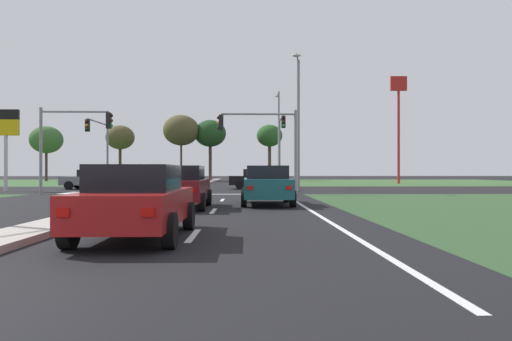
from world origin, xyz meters
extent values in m
plane|color=black|center=(0.00, 30.00, 0.00)|extent=(200.00, 200.00, 0.00)
cube|color=#385B2D|center=(-25.50, 54.50, 0.00)|extent=(35.00, 35.00, 0.01)
cube|color=#385B2D|center=(25.50, 54.50, 0.00)|extent=(35.00, 35.00, 0.01)
cube|color=#ADA89E|center=(0.00, 11.00, 0.07)|extent=(1.20, 22.00, 0.14)
cube|color=gray|center=(0.00, 55.00, 0.07)|extent=(1.20, 36.00, 0.14)
cube|color=silver|center=(3.50, 5.48, 0.01)|extent=(0.14, 2.00, 0.01)
cube|color=silver|center=(3.50, 11.48, 0.01)|extent=(0.14, 2.00, 0.01)
cube|color=silver|center=(3.50, 17.48, 0.01)|extent=(0.14, 2.00, 0.01)
cube|color=silver|center=(6.85, 12.00, 0.01)|extent=(0.14, 24.00, 0.01)
cube|color=silver|center=(3.80, 23.00, 0.01)|extent=(6.40, 0.50, 0.01)
cube|color=silver|center=(-6.40, 24.80, 0.01)|extent=(0.70, 2.80, 0.01)
cube|color=silver|center=(-5.25, 24.80, 0.01)|extent=(0.70, 2.80, 0.01)
cube|color=silver|center=(-4.10, 24.80, 0.01)|extent=(0.70, 2.80, 0.01)
cube|color=silver|center=(-2.95, 24.80, 0.01)|extent=(0.70, 2.80, 0.01)
cube|color=silver|center=(-1.80, 24.80, 0.01)|extent=(0.70, 2.80, 0.01)
cube|color=#BCAD8E|center=(-2.28, 52.17, 0.71)|extent=(1.75, 4.13, 0.78)
cube|color=black|center=(-2.28, 52.32, 1.36)|extent=(1.54, 1.90, 0.52)
cube|color=red|center=(-1.61, 54.25, 0.79)|extent=(0.20, 0.04, 0.14)
cube|color=red|center=(-2.94, 54.25, 0.79)|extent=(0.20, 0.04, 0.14)
cylinder|color=black|center=(-1.40, 50.84, 0.32)|extent=(0.22, 0.64, 0.64)
cylinder|color=black|center=(-3.15, 50.84, 0.32)|extent=(0.22, 0.64, 0.64)
cylinder|color=black|center=(-1.40, 53.49, 0.32)|extent=(0.22, 0.64, 0.64)
cylinder|color=black|center=(-3.15, 53.49, 0.32)|extent=(0.22, 0.64, 0.64)
cube|color=slate|center=(-7.10, 30.93, 0.64)|extent=(4.29, 1.88, 0.64)
cube|color=black|center=(-6.95, 30.93, 1.22)|extent=(1.97, 1.65, 0.52)
cube|color=red|center=(-4.93, 30.21, 0.71)|extent=(0.04, 0.20, 0.14)
cube|color=red|center=(-4.93, 31.64, 0.71)|extent=(0.04, 0.20, 0.14)
cylinder|color=black|center=(-8.47, 29.99, 0.32)|extent=(0.64, 0.22, 0.64)
cylinder|color=black|center=(-8.47, 31.87, 0.32)|extent=(0.64, 0.22, 0.64)
cylinder|color=black|center=(-5.73, 29.99, 0.32)|extent=(0.64, 0.22, 0.64)
cylinder|color=black|center=(-5.73, 31.87, 0.32)|extent=(0.64, 0.22, 0.64)
cube|color=black|center=(5.60, 31.00, 0.67)|extent=(4.52, 1.83, 0.69)
cube|color=black|center=(5.45, 31.00, 1.27)|extent=(2.08, 1.61, 0.52)
cube|color=red|center=(3.33, 31.69, 0.73)|extent=(0.04, 0.20, 0.14)
cube|color=red|center=(3.33, 30.30, 0.73)|extent=(0.04, 0.20, 0.14)
cylinder|color=black|center=(7.05, 31.91, 0.32)|extent=(0.64, 0.22, 0.64)
cylinder|color=black|center=(7.05, 30.08, 0.32)|extent=(0.64, 0.22, 0.64)
cylinder|color=black|center=(4.16, 31.91, 0.32)|extent=(0.64, 0.22, 0.64)
cylinder|color=black|center=(4.16, 30.08, 0.32)|extent=(0.64, 0.22, 0.64)
cube|color=maroon|center=(2.20, 12.76, 0.68)|extent=(1.84, 4.34, 0.72)
cube|color=black|center=(2.20, 12.61, 1.30)|extent=(1.62, 1.99, 0.52)
cube|color=red|center=(1.50, 10.57, 0.75)|extent=(0.20, 0.04, 0.14)
cube|color=red|center=(2.90, 10.57, 0.75)|extent=(0.20, 0.04, 0.14)
cylinder|color=black|center=(1.28, 14.15, 0.32)|extent=(0.22, 0.64, 0.64)
cylinder|color=black|center=(3.12, 14.15, 0.32)|extent=(0.22, 0.64, 0.64)
cylinder|color=black|center=(1.28, 11.37, 0.32)|extent=(0.22, 0.64, 0.64)
cylinder|color=black|center=(3.12, 11.37, 0.32)|extent=(0.22, 0.64, 0.64)
cube|color=#19565B|center=(5.46, 14.55, 0.69)|extent=(1.85, 4.49, 0.74)
cube|color=black|center=(5.46, 14.40, 1.32)|extent=(1.63, 2.06, 0.52)
cube|color=red|center=(4.76, 12.29, 0.77)|extent=(0.20, 0.04, 0.14)
cube|color=red|center=(6.16, 12.29, 0.77)|extent=(0.20, 0.04, 0.14)
cylinder|color=black|center=(4.54, 15.99, 0.32)|extent=(0.22, 0.64, 0.64)
cylinder|color=black|center=(6.39, 15.99, 0.32)|extent=(0.22, 0.64, 0.64)
cylinder|color=black|center=(4.54, 13.12, 0.32)|extent=(0.22, 0.64, 0.64)
cylinder|color=black|center=(6.39, 13.12, 0.32)|extent=(0.22, 0.64, 0.64)
cube|color=#A31919|center=(2.40, 5.17, 0.64)|extent=(1.76, 4.22, 0.65)
cube|color=black|center=(2.40, 5.02, 1.23)|extent=(1.54, 1.94, 0.52)
cube|color=red|center=(1.73, 3.03, 0.71)|extent=(0.20, 0.04, 0.14)
cube|color=red|center=(3.07, 3.03, 0.71)|extent=(0.20, 0.04, 0.14)
cylinder|color=black|center=(1.52, 6.52, 0.32)|extent=(0.22, 0.64, 0.64)
cylinder|color=black|center=(3.28, 6.52, 0.32)|extent=(0.22, 0.64, 0.64)
cylinder|color=black|center=(1.52, 3.81, 0.32)|extent=(0.22, 0.64, 0.64)
cylinder|color=black|center=(3.28, 3.81, 0.32)|extent=(0.22, 0.64, 0.64)
cylinder|color=gray|center=(-7.60, 36.60, 2.84)|extent=(0.18, 0.18, 5.67)
cylinder|color=gray|center=(-7.60, 34.03, 5.42)|extent=(0.12, 5.13, 0.12)
cube|color=black|center=(-7.60, 31.47, 4.90)|extent=(0.32, 0.26, 0.95)
sphere|color=#360503|center=(-7.60, 31.31, 5.20)|extent=(0.20, 0.20, 0.20)
sphere|color=orange|center=(-7.60, 31.31, 4.90)|extent=(0.20, 0.20, 0.20)
sphere|color=black|center=(-7.60, 31.31, 4.60)|extent=(0.20, 0.20, 0.20)
cylinder|color=gray|center=(-7.60, 23.40, 2.58)|extent=(0.18, 0.18, 5.17)
cylinder|color=gray|center=(-5.59, 23.40, 4.92)|extent=(4.02, 0.12, 0.12)
cube|color=black|center=(-3.58, 23.40, 4.39)|extent=(0.26, 0.32, 0.95)
sphere|color=#360503|center=(-3.42, 23.40, 4.69)|extent=(0.20, 0.20, 0.20)
sphere|color=#3A2405|center=(-3.42, 23.40, 4.39)|extent=(0.20, 0.20, 0.20)
sphere|color=green|center=(-3.42, 23.40, 4.09)|extent=(0.20, 0.20, 0.20)
cylinder|color=gray|center=(7.60, 23.40, 2.53)|extent=(0.18, 0.18, 5.06)
cylinder|color=gray|center=(5.36, 23.40, 4.81)|extent=(4.47, 0.12, 0.12)
cube|color=black|center=(3.13, 23.40, 4.28)|extent=(0.26, 0.32, 0.95)
sphere|color=#360503|center=(2.97, 23.40, 4.58)|extent=(0.20, 0.20, 0.20)
sphere|color=orange|center=(2.97, 23.40, 4.28)|extent=(0.20, 0.20, 0.20)
sphere|color=black|center=(2.97, 23.40, 3.98)|extent=(0.20, 0.20, 0.20)
cylinder|color=gray|center=(7.60, 36.60, 3.03)|extent=(0.18, 0.18, 6.06)
cylinder|color=gray|center=(7.60, 34.43, 5.81)|extent=(0.12, 4.33, 0.12)
cube|color=black|center=(7.60, 32.27, 5.29)|extent=(0.32, 0.26, 0.95)
sphere|color=#360503|center=(7.60, 32.11, 5.59)|extent=(0.20, 0.20, 0.20)
sphere|color=#3A2405|center=(7.60, 32.11, 5.29)|extent=(0.20, 0.20, 0.20)
sphere|color=green|center=(7.60, 32.11, 4.99)|extent=(0.20, 0.20, 0.20)
cylinder|color=gray|center=(8.24, 27.47, 4.53)|extent=(0.20, 0.20, 9.06)
cylinder|color=gray|center=(8.06, 26.43, 8.96)|extent=(0.46, 2.10, 0.10)
ellipsoid|color=#B2B2A8|center=(7.88, 25.39, 8.86)|extent=(0.56, 0.28, 0.20)
cylinder|color=gray|center=(8.24, 46.37, 5.08)|extent=(0.20, 0.20, 10.16)
cylinder|color=gray|center=(8.23, 47.34, 10.06)|extent=(0.13, 1.93, 0.10)
ellipsoid|color=#B2B2A8|center=(8.21, 48.30, 9.96)|extent=(0.56, 0.28, 0.20)
cylinder|color=#335184|center=(-0.09, 41.22, 0.53)|extent=(0.16, 0.16, 0.78)
cylinder|color=#4C4C4C|center=(-0.09, 41.22, 1.32)|extent=(0.34, 0.34, 0.81)
sphere|color=tan|center=(-0.09, 41.22, 1.84)|extent=(0.23, 0.23, 0.23)
cylinder|color=red|center=(21.53, 46.32, 5.15)|extent=(0.28, 0.28, 10.29)
cube|color=red|center=(21.53, 46.32, 11.09)|extent=(1.80, 0.30, 1.60)
torus|color=yellow|center=(21.13, 46.49, 11.09)|extent=(0.96, 0.16, 0.96)
torus|color=yellow|center=(21.92, 46.49, 11.09)|extent=(0.96, 0.16, 0.96)
cylinder|color=silver|center=(-12.05, 28.03, 1.93)|extent=(0.24, 0.24, 3.85)
cube|color=gold|center=(-12.05, 28.03, 4.40)|extent=(1.80, 0.24, 1.10)
cube|color=black|center=(-12.05, 28.03, 5.30)|extent=(1.80, 0.24, 0.70)
cylinder|color=#423323|center=(-23.15, 60.34, 2.27)|extent=(0.35, 0.35, 4.54)
ellipsoid|color=#38602D|center=(-23.15, 60.34, 5.76)|extent=(4.45, 4.45, 3.79)
cylinder|color=#423323|center=(-14.47, 65.94, 2.67)|extent=(0.44, 0.44, 5.34)
ellipsoid|color=#4C4728|center=(-14.47, 65.94, 6.52)|extent=(4.30, 4.30, 3.65)
cylinder|color=#423323|center=(-4.47, 60.52, 2.87)|extent=(0.28, 0.28, 5.75)
ellipsoid|color=#4C4728|center=(-4.47, 60.52, 7.13)|extent=(5.04, 5.04, 4.28)
cylinder|color=#423323|center=(-0.49, 61.62, 2.78)|extent=(0.45, 0.45, 5.56)
ellipsoid|color=#1E421E|center=(-0.49, 61.62, 6.80)|extent=(4.51, 4.51, 3.83)
cylinder|color=#423323|center=(8.10, 63.46, 2.79)|extent=(0.48, 0.48, 5.58)
ellipsoid|color=#285123|center=(8.10, 63.46, 6.62)|extent=(3.79, 3.79, 3.22)
camera|label=1|loc=(4.61, -4.26, 1.36)|focal=32.33mm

